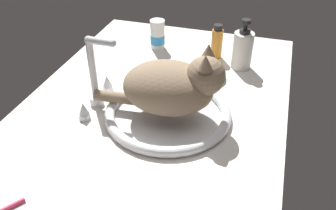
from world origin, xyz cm
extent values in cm
cube|color=silver|center=(0.00, 0.00, 1.50)|extent=(117.70, 75.22, 3.00)
torus|color=white|center=(-1.66, -5.65, 4.41)|extent=(35.02, 35.02, 2.82)
cylinder|color=white|center=(-1.66, -5.65, 3.30)|extent=(30.79, 30.79, 0.60)
cylinder|color=silver|center=(-1.66, 16.09, 4.22)|extent=(4.00, 4.00, 2.43)
cylinder|color=silver|center=(-1.66, 16.09, 14.38)|extent=(2.00, 2.00, 17.91)
sphere|color=silver|center=(-1.66, 16.09, 23.34)|extent=(2.20, 2.20, 2.20)
cylinder|color=silver|center=(-1.66, 12.68, 23.34)|extent=(2.00, 6.82, 2.00)
sphere|color=silver|center=(-1.66, 9.27, 23.34)|extent=(2.10, 2.10, 2.10)
cylinder|color=silver|center=(-9.26, 16.09, 3.80)|extent=(3.20, 3.20, 1.60)
cone|color=silver|center=(-9.26, 16.09, 6.45)|extent=(2.88, 2.88, 3.70)
cylinder|color=silver|center=(5.93, 16.09, 3.80)|extent=(3.20, 3.20, 1.60)
cone|color=silver|center=(5.93, 16.09, 6.45)|extent=(2.88, 2.88, 3.70)
ellipsoid|color=#8C755B|center=(-1.66, -5.65, 12.67)|extent=(20.01, 25.70, 13.70)
sphere|color=#8C755B|center=(-0.84, -15.32, 17.42)|extent=(10.15, 10.15, 10.15)
cone|color=#8C755B|center=(2.19, -15.06, 22.87)|extent=(3.86, 3.86, 3.81)
cone|color=#8C755B|center=(-3.88, -15.58, 22.87)|extent=(3.86, 3.86, 3.81)
ellipsoid|color=silver|center=(-0.52, -19.11, 16.40)|extent=(4.51, 3.40, 3.25)
ellipsoid|color=silver|center=(-0.94, -14.11, 11.99)|extent=(10.45, 7.61, 7.54)
cylinder|color=#8C755B|center=(-2.92, 9.03, 7.42)|extent=(4.25, 12.72, 3.20)
cylinder|color=#C67A23|center=(37.30, -11.57, 8.22)|extent=(3.95, 3.95, 10.43)
cylinder|color=black|center=(37.30, -11.57, 14.33)|extent=(2.96, 2.96, 1.80)
cylinder|color=white|center=(38.32, 10.64, 7.22)|extent=(5.15, 5.15, 8.43)
cylinder|color=#338CD1|center=(38.32, 10.64, 6.54)|extent=(5.30, 5.30, 3.37)
cylinder|color=white|center=(38.32, 10.64, 12.61)|extent=(5.40, 5.40, 2.36)
cylinder|color=silver|center=(32.48, -21.03, 9.26)|extent=(6.54, 6.54, 12.51)
cylinder|color=black|center=(32.48, -21.03, 16.11)|extent=(3.60, 3.60, 1.20)
cylinder|color=black|center=(32.48, -21.03, 17.82)|extent=(1.31, 1.31, 2.21)
cylinder|color=black|center=(32.48, -21.03, 19.52)|extent=(2.94, 2.94, 1.20)
camera|label=1|loc=(-79.77, -29.61, 64.56)|focal=39.24mm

